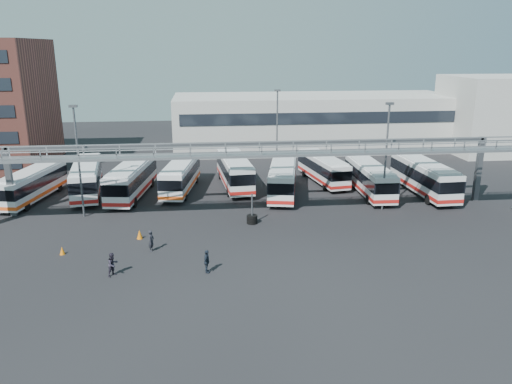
{
  "coord_description": "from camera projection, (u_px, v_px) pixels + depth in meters",
  "views": [
    {
      "loc": [
        -4.94,
        -36.9,
        15.04
      ],
      "look_at": [
        -0.29,
        6.0,
        2.44
      ],
      "focal_mm": 35.0,
      "sensor_mm": 36.0,
      "label": 1
    }
  ],
  "objects": [
    {
      "name": "bus_5",
      "position": [
        283.0,
        178.0,
        52.16
      ],
      "size": [
        4.73,
        11.45,
        3.39
      ],
      "rotation": [
        0.0,
        0.0,
        -0.2
      ],
      "color": "silver",
      "rests_on": "ground"
    },
    {
      "name": "bus_4",
      "position": [
        235.0,
        170.0,
        55.15
      ],
      "size": [
        3.56,
        11.62,
        3.48
      ],
      "rotation": [
        0.0,
        0.0,
        0.08
      ],
      "color": "silver",
      "rests_on": "ground"
    },
    {
      "name": "bus_3",
      "position": [
        181.0,
        175.0,
        53.46
      ],
      "size": [
        4.13,
        10.94,
        3.24
      ],
      "rotation": [
        0.0,
        0.0,
        -0.16
      ],
      "color": "silver",
      "rests_on": "ground"
    },
    {
      "name": "warehouse",
      "position": [
        313.0,
        122.0,
        76.33
      ],
      "size": [
        42.0,
        14.0,
        8.0
      ],
      "primitive_type": "cube",
      "color": "#9E9E99",
      "rests_on": "ground"
    },
    {
      "name": "cone_left",
      "position": [
        62.0,
        250.0,
        37.47
      ],
      "size": [
        0.49,
        0.49,
        0.63
      ],
      "primitive_type": "cone",
      "rotation": [
        0.0,
        0.0,
        0.3
      ],
      "color": "orange",
      "rests_on": "ground"
    },
    {
      "name": "light_pole_back",
      "position": [
        277.0,
        127.0,
        59.75
      ],
      "size": [
        0.7,
        0.35,
        10.21
      ],
      "color": "#4C4F54",
      "rests_on": "ground"
    },
    {
      "name": "tire_stack",
      "position": [
        252.0,
        218.0,
        44.03
      ],
      "size": [
        0.95,
        0.95,
        2.72
      ],
      "color": "black",
      "rests_on": "ground"
    },
    {
      "name": "gantry",
      "position": [
        259.0,
        159.0,
        44.01
      ],
      "size": [
        51.4,
        5.15,
        7.1
      ],
      "color": "gray",
      "rests_on": "ground"
    },
    {
      "name": "pedestrian_b",
      "position": [
        113.0,
        264.0,
        33.85
      ],
      "size": [
        1.01,
        1.02,
        1.66
      ],
      "primitive_type": "imported",
      "rotation": [
        0.0,
        0.0,
        0.84
      ],
      "color": "#25212E",
      "rests_on": "ground"
    },
    {
      "name": "bus_1",
      "position": [
        87.0,
        177.0,
        52.16
      ],
      "size": [
        4.26,
        11.57,
        3.44
      ],
      "rotation": [
        0.0,
        0.0,
        0.15
      ],
      "color": "silver",
      "rests_on": "ground"
    },
    {
      "name": "bus_7",
      "position": [
        370.0,
        177.0,
        52.41
      ],
      "size": [
        2.76,
        10.91,
        3.3
      ],
      "rotation": [
        0.0,
        0.0,
        -0.02
      ],
      "color": "silver",
      "rests_on": "ground"
    },
    {
      "name": "cone_right",
      "position": [
        140.0,
        234.0,
        40.52
      ],
      "size": [
        0.49,
        0.49,
        0.75
      ],
      "primitive_type": "cone",
      "rotation": [
        0.0,
        0.0,
        -0.03
      ],
      "color": "orange",
      "rests_on": "ground"
    },
    {
      "name": "building_right",
      "position": [
        497.0,
        115.0,
        72.88
      ],
      "size": [
        14.0,
        12.0,
        11.0
      ],
      "primitive_type": "cube",
      "color": "#B2B2AD",
      "rests_on": "ground"
    },
    {
      "name": "ground",
      "position": [
        268.0,
        242.0,
        39.95
      ],
      "size": [
        140.0,
        140.0,
        0.0
      ],
      "primitive_type": "plane",
      "color": "black",
      "rests_on": "ground"
    },
    {
      "name": "bus_0",
      "position": [
        32.0,
        184.0,
        50.22
      ],
      "size": [
        4.45,
        10.75,
        3.18
      ],
      "rotation": [
        0.0,
        0.0,
        -0.2
      ],
      "color": "silver",
      "rests_on": "ground"
    },
    {
      "name": "light_pole_left",
      "position": [
        78.0,
        156.0,
        44.32
      ],
      "size": [
        0.7,
        0.35,
        10.21
      ],
      "color": "#4C4F54",
      "rests_on": "ground"
    },
    {
      "name": "pedestrian_a",
      "position": [
        151.0,
        241.0,
        37.96
      ],
      "size": [
        0.56,
        0.7,
        1.67
      ],
      "primitive_type": "imported",
      "rotation": [
        0.0,
        0.0,
        1.28
      ],
      "color": "black",
      "rests_on": "ground"
    },
    {
      "name": "light_pole_mid",
      "position": [
        386.0,
        151.0,
        46.26
      ],
      "size": [
        0.7,
        0.35,
        10.21
      ],
      "color": "#4C4F54",
      "rests_on": "ground"
    },
    {
      "name": "bus_2",
      "position": [
        132.0,
        179.0,
        51.54
      ],
      "size": [
        4.2,
        11.64,
        3.46
      ],
      "rotation": [
        0.0,
        0.0,
        -0.14
      ],
      "color": "silver",
      "rests_on": "ground"
    },
    {
      "name": "pedestrian_d",
      "position": [
        207.0,
        261.0,
        34.32
      ],
      "size": [
        0.64,
        1.04,
        1.65
      ],
      "primitive_type": "imported",
      "rotation": [
        0.0,
        0.0,
        1.31
      ],
      "color": "#1A232F",
      "rests_on": "ground"
    },
    {
      "name": "bus_6",
      "position": [
        323.0,
        168.0,
        56.96
      ],
      "size": [
        3.92,
        10.54,
        3.13
      ],
      "rotation": [
        0.0,
        0.0,
        0.15
      ],
      "color": "silver",
      "rests_on": "ground"
    },
    {
      "name": "bus_8",
      "position": [
        424.0,
        176.0,
        52.49
      ],
      "size": [
        2.99,
        11.61,
        3.51
      ],
      "rotation": [
        0.0,
        0.0,
        0.03
      ],
      "color": "silver",
      "rests_on": "ground"
    }
  ]
}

